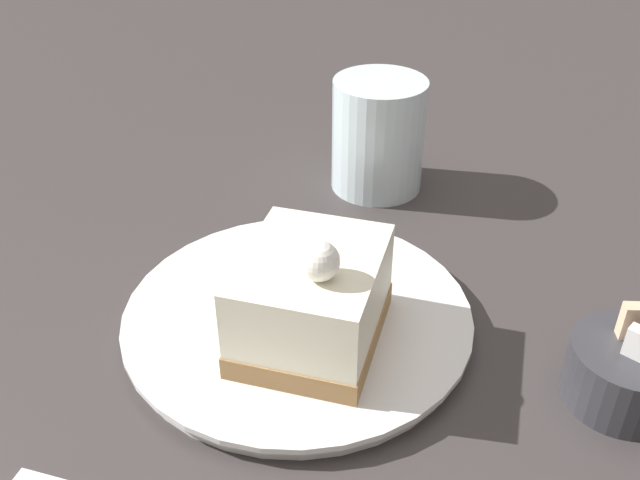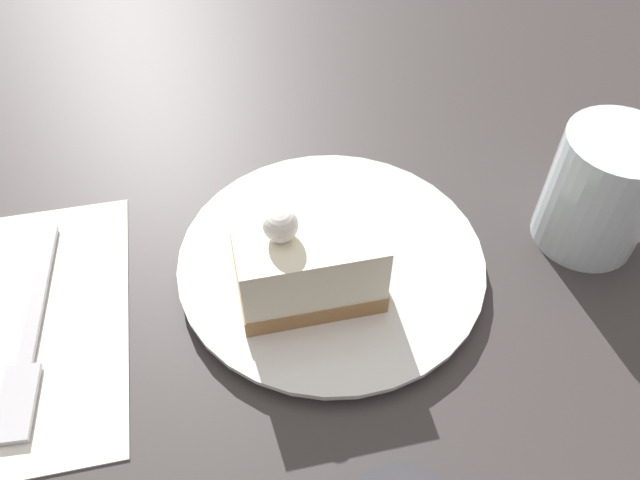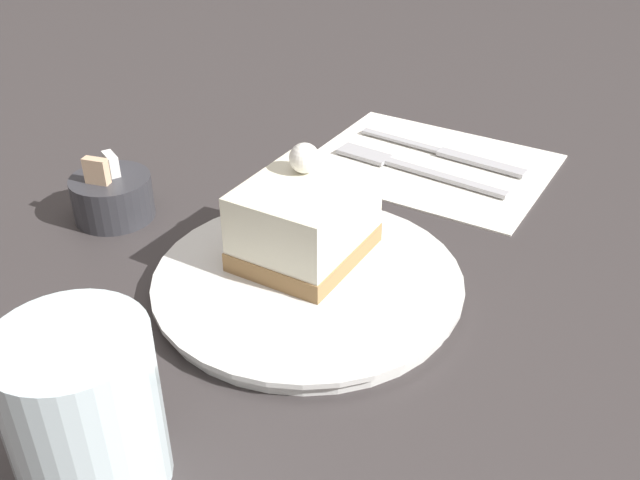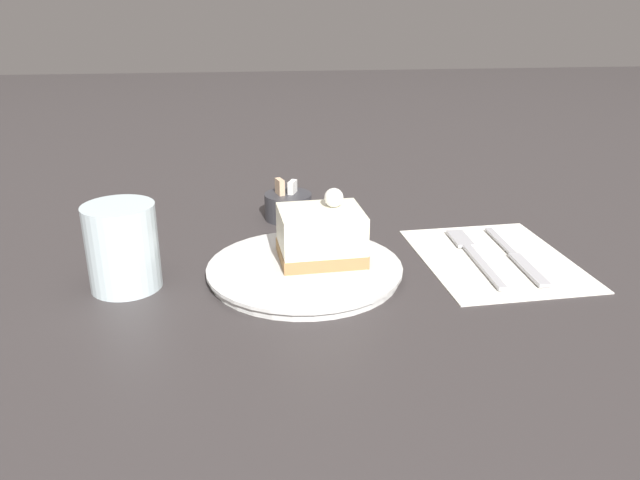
{
  "view_description": "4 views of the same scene",
  "coord_description": "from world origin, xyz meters",
  "views": [
    {
      "loc": [
        0.35,
        0.16,
        0.31
      ],
      "look_at": [
        0.01,
        0.03,
        0.06
      ],
      "focal_mm": 40.0,
      "sensor_mm": 36.0,
      "label": 1
    },
    {
      "loc": [
        0.07,
        0.31,
        0.37
      ],
      "look_at": [
        0.03,
        0.03,
        0.04
      ],
      "focal_mm": 35.0,
      "sensor_mm": 36.0,
      "label": 2
    },
    {
      "loc": [
        -0.32,
        -0.22,
        0.31
      ],
      "look_at": [
        0.01,
        0.01,
        0.05
      ],
      "focal_mm": 40.0,
      "sensor_mm": 36.0,
      "label": 3
    },
    {
      "loc": [
        -0.04,
        -0.63,
        0.31
      ],
      "look_at": [
        0.04,
        0.03,
        0.04
      ],
      "focal_mm": 35.0,
      "sensor_mm": 36.0,
      "label": 4
    }
  ],
  "objects": [
    {
      "name": "sugar_bowl",
      "position": [
        0.01,
        0.22,
        0.02
      ],
      "size": [
        0.07,
        0.07,
        0.06
      ],
      "color": "#333338",
      "rests_on": "ground_plane"
    },
    {
      "name": "cake_slice",
      "position": [
        0.04,
        0.04,
        0.04
      ],
      "size": [
        0.1,
        0.09,
        0.08
      ],
      "rotation": [
        0.0,
        0.0,
        0.07
      ],
      "color": "#9E7547",
      "rests_on": "plate"
    },
    {
      "name": "drinking_glass",
      "position": [
        -0.18,
        0.02,
        0.05
      ],
      "size": [
        0.08,
        0.08,
        0.1
      ],
      "color": "silver",
      "rests_on": "ground_plane"
    },
    {
      "name": "ground_plane",
      "position": [
        0.0,
        0.0,
        0.0
      ],
      "size": [
        4.0,
        4.0,
        0.0
      ],
      "primitive_type": "plane",
      "color": "#383333"
    },
    {
      "name": "plate",
      "position": [
        0.02,
        0.02,
        0.01
      ],
      "size": [
        0.22,
        0.22,
        0.01
      ],
      "color": "silver",
      "rests_on": "ground_plane"
    }
  ]
}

